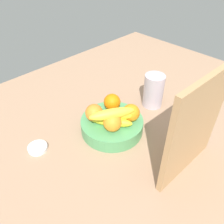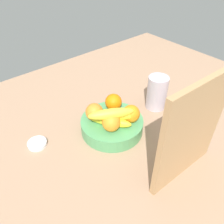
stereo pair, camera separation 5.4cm
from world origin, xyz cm
name	(u,v)px [view 2 (the right image)]	position (x,y,z in cm)	size (l,w,h in cm)	color
ground_plane	(122,133)	(0.00, 0.00, -1.50)	(180.00, 140.00, 3.00)	#A37E61
fruit_bowl	(112,125)	(3.16, -2.85, 2.73)	(24.81, 24.81, 5.47)	#509B5F
orange_front_left	(113,102)	(-1.95, -7.93, 8.93)	(6.93, 6.93, 6.93)	orange
orange_front_right	(94,112)	(7.90, -7.87, 8.93)	(6.93, 6.93, 6.93)	orange
orange_center	(111,122)	(6.91, 1.12, 8.93)	(6.93, 6.93, 6.93)	orange
orange_back_left	(131,114)	(-2.18, 2.15, 8.93)	(6.93, 6.93, 6.93)	orange
banana_bunch	(111,117)	(5.42, -0.85, 9.67)	(17.36, 16.44, 8.40)	yellow
cutting_board	(191,132)	(-1.43, 27.59, 18.00)	(28.00, 1.80, 36.00)	tan
thermos_tumbler	(157,93)	(-22.37, -2.14, 7.66)	(8.95, 8.95, 15.33)	#C0B2C1
jar_lid	(37,144)	(30.16, -14.93, 0.75)	(7.24, 7.24, 1.50)	silver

